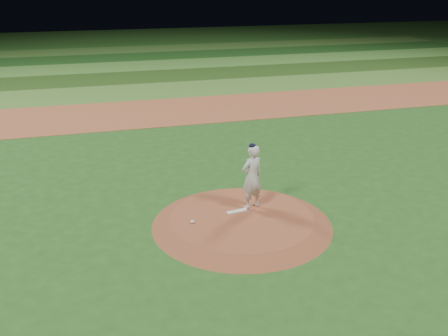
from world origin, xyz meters
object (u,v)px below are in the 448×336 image
at_px(rosin_bag, 192,222).
at_px(pitcher_on_mound, 252,177).
at_px(pitching_rubber, 237,211).
at_px(pitchers_mound, 242,220).

distance_m(rosin_bag, pitcher_on_mound, 2.32).
relative_size(pitching_rubber, rosin_bag, 4.77).
height_order(pitchers_mound, pitcher_on_mound, pitcher_on_mound).
distance_m(pitching_rubber, rosin_bag, 1.53).
xyz_separation_m(pitchers_mound, pitcher_on_mound, (0.48, 0.54, 1.18)).
xyz_separation_m(rosin_bag, pitcher_on_mound, (2.02, 0.52, 1.01)).
bearing_deg(pitching_rubber, rosin_bag, -174.83).
relative_size(rosin_bag, pitcher_on_mound, 0.06).
height_order(pitching_rubber, rosin_bag, rosin_bag).
distance_m(pitching_rubber, pitcher_on_mound, 1.17).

